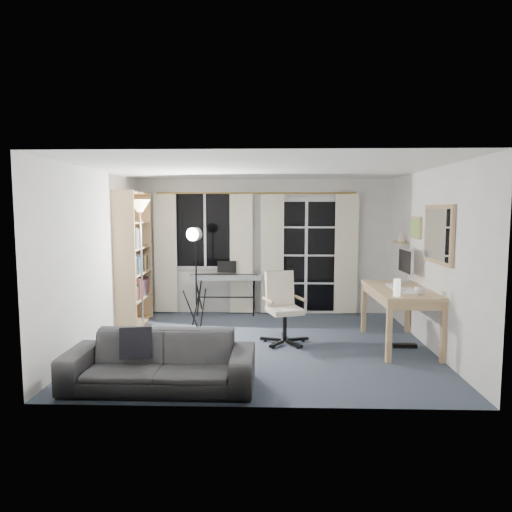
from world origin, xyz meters
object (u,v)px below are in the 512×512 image
(bookshelf, at_px, (131,262))
(keyboard_piano, at_px, (226,278))
(torchiere_lamp, at_px, (140,225))
(studio_light, at_px, (194,246))
(sofa, at_px, (160,352))
(office_chair, at_px, (282,301))
(mug, at_px, (420,290))
(monitor, at_px, (406,262))
(desk, at_px, (400,295))

(bookshelf, relative_size, keyboard_piano, 1.73)
(torchiere_lamp, distance_m, studio_light, 0.91)
(bookshelf, height_order, keyboard_piano, bookshelf)
(torchiere_lamp, xyz_separation_m, sofa, (0.87, -2.43, -1.24))
(office_chair, relative_size, sofa, 0.51)
(mug, distance_m, sofa, 3.24)
(studio_light, xyz_separation_m, sofa, (0.02, -2.38, -0.92))
(torchiere_lamp, distance_m, monitor, 4.04)
(torchiere_lamp, xyz_separation_m, mug, (3.89, -1.35, -0.76))
(bookshelf, bearing_deg, torchiere_lamp, -39.18)
(keyboard_piano, height_order, sofa, keyboard_piano)
(office_chair, distance_m, monitor, 1.89)
(keyboard_piano, relative_size, studio_light, 0.77)
(sofa, bearing_deg, torchiere_lamp, 109.89)
(bookshelf, xyz_separation_m, mug, (4.11, -1.53, -0.16))
(monitor, xyz_separation_m, sofa, (-3.11, -2.03, -0.72))
(office_chair, height_order, desk, office_chair)
(torchiere_lamp, height_order, monitor, torchiere_lamp)
(keyboard_piano, relative_size, office_chair, 1.25)
(bookshelf, relative_size, studio_light, 1.32)
(studio_light, distance_m, sofa, 2.56)
(studio_light, bearing_deg, monitor, 10.22)
(bookshelf, height_order, office_chair, bookshelf)
(studio_light, height_order, desk, studio_light)
(bookshelf, bearing_deg, studio_light, -12.47)
(torchiere_lamp, height_order, sofa, torchiere_lamp)
(torchiere_lamp, relative_size, studio_light, 1.24)
(monitor, distance_m, mug, 0.98)
(desk, distance_m, monitor, 0.63)
(office_chair, height_order, mug, office_chair)
(desk, relative_size, monitor, 2.61)
(desk, relative_size, mug, 11.45)
(monitor, bearing_deg, office_chair, -171.42)
(torchiere_lamp, relative_size, desk, 1.34)
(monitor, height_order, sofa, monitor)
(bookshelf, height_order, torchiere_lamp, bookshelf)
(office_chair, bearing_deg, torchiere_lamp, 142.76)
(studio_light, bearing_deg, desk, 1.36)
(sofa, bearing_deg, office_chair, 53.06)
(keyboard_piano, distance_m, mug, 3.41)
(keyboard_piano, distance_m, sofa, 3.28)
(studio_light, height_order, monitor, studio_light)
(keyboard_piano, distance_m, desk, 3.03)
(torchiere_lamp, relative_size, mug, 15.38)
(office_chair, bearing_deg, keyboard_piano, 101.99)
(office_chair, distance_m, desk, 1.61)
(desk, xyz_separation_m, monitor, (0.20, 0.45, 0.40))
(office_chair, relative_size, mug, 7.59)
(torchiere_lamp, bearing_deg, office_chair, -17.65)
(desk, bearing_deg, keyboard_piano, 145.91)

